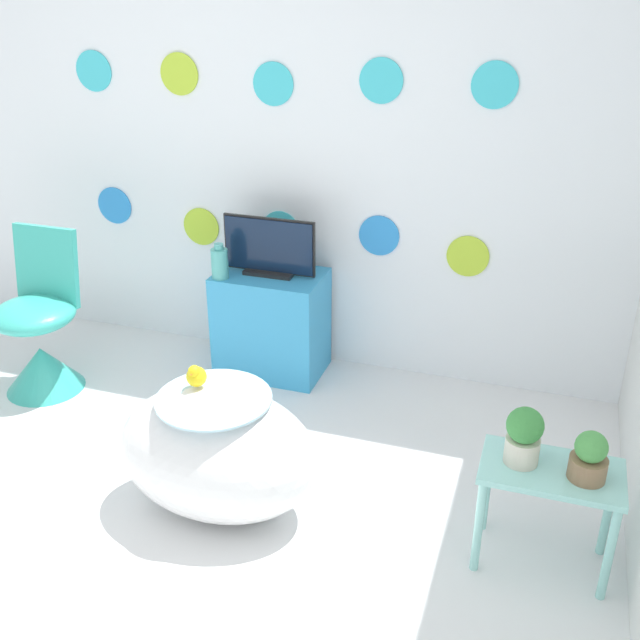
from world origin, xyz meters
The scene contains 11 objects.
ground_plane centered at (0.00, 0.00, 0.00)m, with size 12.00×12.00×0.00m, color white.
wall_back_dotted centered at (0.00, 2.14, 1.30)m, with size 4.62×0.05×2.60m.
bathtub centered at (0.24, 0.76, 0.27)m, with size 0.82×0.55×0.54m.
rubber_duck centered at (0.15, 0.80, 0.59)m, with size 0.08×0.09×0.10m.
chair centered at (-1.05, 1.36, 0.27)m, with size 0.42×0.42×0.83m.
tv_cabinet centered at (0.01, 1.90, 0.28)m, with size 0.56×0.37×0.57m.
tv centered at (0.01, 1.90, 0.70)m, with size 0.49×0.12×0.30m.
vase centered at (-0.21, 1.78, 0.65)m, with size 0.09×0.09×0.18m.
side_table centered at (1.49, 0.86, 0.34)m, with size 0.49×0.29×0.42m.
potted_plant_left centered at (1.38, 0.86, 0.53)m, with size 0.13×0.13×0.22m.
potted_plant_right centered at (1.61, 0.84, 0.50)m, with size 0.13×0.13×0.18m.
Camera 1 is at (1.39, -1.43, 2.02)m, focal length 42.00 mm.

